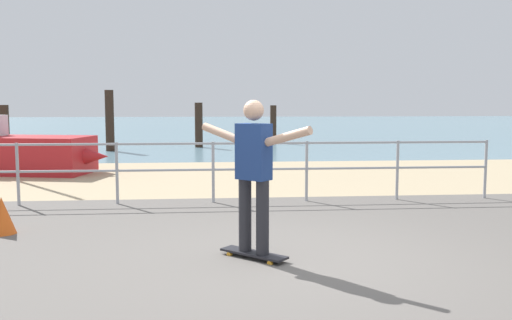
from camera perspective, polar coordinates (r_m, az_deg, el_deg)
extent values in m
cube|color=#605B56|center=(5.20, 5.19, -13.35)|extent=(24.00, 10.00, 0.04)
cube|color=tan|center=(12.97, -1.11, -1.69)|extent=(24.00, 6.00, 0.04)
cube|color=slate|center=(40.87, -3.84, 3.47)|extent=(72.00, 50.00, 0.04)
cylinder|color=#9EA0A5|center=(9.99, -23.00, -1.40)|extent=(0.05, 0.05, 1.05)
cylinder|color=#9EA0A5|center=(9.61, -13.91, -1.37)|extent=(0.05, 0.05, 1.05)
cylinder|color=#9EA0A5|center=(9.50, -4.36, -1.30)|extent=(0.05, 0.05, 1.05)
cylinder|color=#9EA0A5|center=(9.65, 5.15, -1.19)|extent=(0.05, 0.05, 1.05)
cylinder|color=#9EA0A5|center=(10.06, 14.13, -1.06)|extent=(0.05, 0.05, 1.05)
cylinder|color=#9EA0A5|center=(10.69, 22.23, -0.92)|extent=(0.05, 0.05, 1.05)
cylinder|color=#9EA0A5|center=(9.48, -9.22, 1.63)|extent=(11.17, 0.04, 0.04)
cylinder|color=#9EA0A5|center=(9.52, -9.17, -1.02)|extent=(11.17, 0.04, 0.04)
cone|color=#B21E23|center=(13.76, -16.87, 0.38)|extent=(1.24, 0.99, 0.77)
cube|color=black|center=(6.19, -0.24, -9.45)|extent=(0.72, 0.69, 0.02)
cylinder|color=orange|center=(6.32, -2.72, -9.55)|extent=(0.06, 0.06, 0.06)
cylinder|color=orange|center=(6.43, -1.78, -9.25)|extent=(0.06, 0.06, 0.06)
cylinder|color=orange|center=(5.98, 1.43, -10.43)|extent=(0.06, 0.06, 0.06)
cylinder|color=orange|center=(6.10, 2.33, -10.10)|extent=(0.06, 0.06, 0.06)
cylinder|color=#26262B|center=(6.17, -1.12, -5.58)|extent=(0.14, 0.14, 0.80)
cylinder|color=#26262B|center=(6.02, 0.66, -5.86)|extent=(0.14, 0.14, 0.80)
cube|color=navy|center=(5.99, -0.24, 0.85)|extent=(0.40, 0.39, 0.60)
sphere|color=tan|center=(5.97, -0.24, 5.06)|extent=(0.22, 0.22, 0.22)
cylinder|color=tan|center=(6.27, -3.45, 2.70)|extent=(0.47, 0.44, 0.23)
cylinder|color=tan|center=(5.72, 3.27, 2.40)|extent=(0.47, 0.44, 0.23)
cylinder|color=#332319|center=(19.46, -24.21, 2.72)|extent=(0.35, 0.35, 1.62)
cylinder|color=#332319|center=(20.13, -14.61, 3.86)|extent=(0.30, 0.30, 2.13)
cylinder|color=#332319|center=(21.22, -5.82, 3.52)|extent=(0.29, 0.29, 1.69)
cylinder|color=#332319|center=(23.33, 1.76, 3.62)|extent=(0.26, 0.26, 1.58)
cone|color=#E55919|center=(7.96, -24.36, -5.21)|extent=(0.36, 0.36, 0.50)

